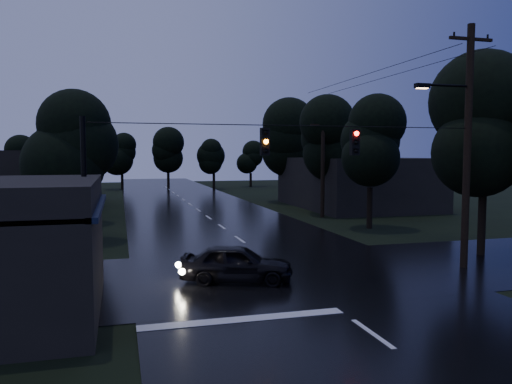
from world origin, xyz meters
name	(u,v)px	position (x,y,z in m)	size (l,w,h in m)	color
main_road	(208,218)	(0.00, 30.00, 0.00)	(12.00, 120.00, 0.02)	black
cross_street	(286,273)	(0.00, 12.00, 0.00)	(60.00, 9.00, 0.02)	black
building_far_right	(355,182)	(14.00, 34.00, 2.20)	(10.00, 14.00, 4.40)	black
building_far_left	(28,180)	(-14.00, 40.00, 2.50)	(10.00, 16.00, 5.00)	black
utility_pole_main	(466,142)	(7.41, 11.00, 5.26)	(3.50, 0.30, 10.00)	black
utility_pole_far	(323,166)	(8.30, 28.00, 3.88)	(2.00, 0.30, 7.50)	black
anchor_pole_left	(85,206)	(-7.50, 11.00, 3.00)	(0.18, 0.18, 6.00)	black
span_signals	(310,141)	(0.56, 10.99, 5.24)	(15.00, 0.37, 1.12)	black
tree_corner_near	(485,127)	(10.00, 13.00, 5.99)	(4.48, 4.48, 9.44)	black
tree_left_a	(68,145)	(-9.00, 22.00, 5.24)	(3.92, 3.92, 8.26)	black
tree_left_b	(70,141)	(-9.60, 30.00, 5.62)	(4.20, 4.20, 8.85)	black
tree_left_c	(73,140)	(-10.20, 40.00, 5.99)	(4.48, 4.48, 9.44)	black
tree_right_a	(371,140)	(9.00, 22.00, 5.62)	(4.20, 4.20, 8.85)	black
tree_right_b	(328,138)	(9.60, 30.00, 5.99)	(4.48, 4.48, 9.44)	black
tree_right_c	(293,137)	(10.20, 40.00, 6.37)	(4.76, 4.76, 10.03)	black
car	(237,263)	(-2.22, 11.21, 0.70)	(1.66, 4.14, 1.41)	black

